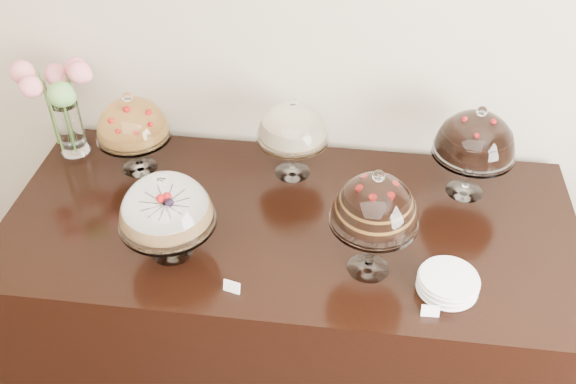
# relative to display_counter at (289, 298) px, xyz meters

# --- Properties ---
(wall_back) EXTENTS (5.00, 0.04, 3.00)m
(wall_back) POSITION_rel_display_counter_xyz_m (-0.04, 0.55, 1.05)
(wall_back) COLOR #BCB097
(wall_back) RESTS_ON ground
(display_counter) EXTENTS (2.20, 1.00, 0.90)m
(display_counter) POSITION_rel_display_counter_xyz_m (0.00, 0.00, 0.00)
(display_counter) COLOR black
(display_counter) RESTS_ON ground
(cake_stand_sugar_sponge) EXTENTS (0.34, 0.34, 0.37)m
(cake_stand_sugar_sponge) POSITION_rel_display_counter_xyz_m (-0.40, -0.23, 0.67)
(cake_stand_sugar_sponge) COLOR white
(cake_stand_sugar_sponge) RESTS_ON display_counter
(cake_stand_choco_layer) EXTENTS (0.30, 0.30, 0.43)m
(cake_stand_choco_layer) POSITION_rel_display_counter_xyz_m (0.31, -0.22, 0.75)
(cake_stand_choco_layer) COLOR white
(cake_stand_choco_layer) RESTS_ON display_counter
(cake_stand_cheesecake) EXTENTS (0.29, 0.29, 0.36)m
(cake_stand_cheesecake) POSITION_rel_display_counter_xyz_m (-0.03, 0.30, 0.68)
(cake_stand_cheesecake) COLOR white
(cake_stand_cheesecake) RESTS_ON display_counter
(cake_stand_dark_choco) EXTENTS (0.32, 0.32, 0.40)m
(cake_stand_dark_choco) POSITION_rel_display_counter_xyz_m (0.68, 0.26, 0.71)
(cake_stand_dark_choco) COLOR white
(cake_stand_dark_choco) RESTS_ON display_counter
(cake_stand_fruit_tart) EXTENTS (0.30, 0.30, 0.37)m
(cake_stand_fruit_tart) POSITION_rel_display_counter_xyz_m (-0.67, 0.25, 0.68)
(cake_stand_fruit_tart) COLOR white
(cake_stand_fruit_tart) RESTS_ON display_counter
(flower_vase) EXTENTS (0.32, 0.31, 0.44)m
(flower_vase) POSITION_rel_display_counter_xyz_m (-0.99, 0.32, 0.73)
(flower_vase) COLOR white
(flower_vase) RESTS_ON display_counter
(plate_stack) EXTENTS (0.20, 0.20, 0.06)m
(plate_stack) POSITION_rel_display_counter_xyz_m (0.58, -0.28, 0.48)
(plate_stack) COLOR white
(plate_stack) RESTS_ON display_counter
(price_card_left) EXTENTS (0.06, 0.03, 0.04)m
(price_card_left) POSITION_rel_display_counter_xyz_m (-0.15, -0.39, 0.47)
(price_card_left) COLOR white
(price_card_left) RESTS_ON display_counter
(price_card_right) EXTENTS (0.06, 0.02, 0.04)m
(price_card_right) POSITION_rel_display_counter_xyz_m (0.51, -0.41, 0.47)
(price_card_right) COLOR white
(price_card_right) RESTS_ON display_counter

